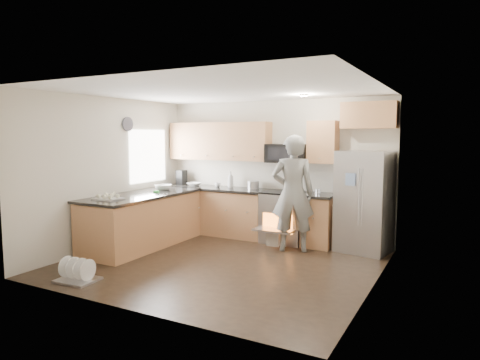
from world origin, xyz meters
The scene contains 8 objects.
ground centered at (0.00, 0.00, 0.00)m, with size 4.50×4.50×0.00m, color black.
room_shell centered at (-0.04, 0.02, 1.67)m, with size 4.54×4.04×2.62m.
back_cabinet_run centered at (-0.58, 1.75, 0.96)m, with size 4.45×0.64×2.50m.
peninsula centered at (-1.75, 0.25, 0.46)m, with size 0.96×2.36×1.02m.
stove_range centered at (0.35, 1.69, 0.68)m, with size 0.76×0.97×1.79m.
refrigerator centered at (1.77, 1.70, 0.85)m, with size 0.93×0.78×1.69m.
person centered at (0.69, 1.20, 0.98)m, with size 0.71×0.47×1.96m, color gray.
dish_rack centered at (-1.30, -1.60, 0.09)m, with size 0.55×0.45×0.32m.
Camera 1 is at (3.24, -5.49, 1.95)m, focal length 32.00 mm.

